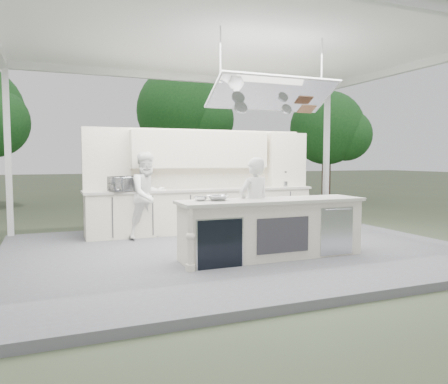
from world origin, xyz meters
name	(u,v)px	position (x,y,z in m)	size (l,w,h in m)	color
ground	(238,254)	(0.00, 0.00, 0.00)	(90.00, 90.00, 0.00)	#3C4731
stage_deck	(238,251)	(0.00, 0.00, 0.06)	(8.00, 6.00, 0.12)	#5E5D62
tent	(239,44)	(0.00, -0.01, 3.71)	(8.20, 6.20, 3.86)	white
demo_island	(271,228)	(0.18, -0.91, 0.60)	(3.10, 0.79, 0.95)	white
back_counter	(203,210)	(0.00, 1.90, 0.60)	(5.08, 0.72, 0.95)	white
back_wall_unit	(219,165)	(0.44, 2.11, 1.57)	(5.05, 0.48, 2.25)	white
tree_cluster	(131,117)	(-0.16, 9.77, 3.29)	(19.55, 9.40, 5.85)	#4F3427
head_chef	(254,206)	(0.01, -0.62, 0.93)	(0.59, 0.39, 1.62)	silver
sous_chef	(148,195)	(-1.30, 1.55, 0.99)	(0.84, 0.66, 1.74)	white
toaster_oven	(124,184)	(-1.75, 1.70, 1.22)	(0.54, 0.36, 0.30)	silver
bowl_large	(217,198)	(-0.70, -0.78, 1.11)	(0.33, 0.33, 0.08)	silver
bowl_small	(200,199)	(-0.97, -0.74, 1.10)	(0.21, 0.21, 0.06)	silver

